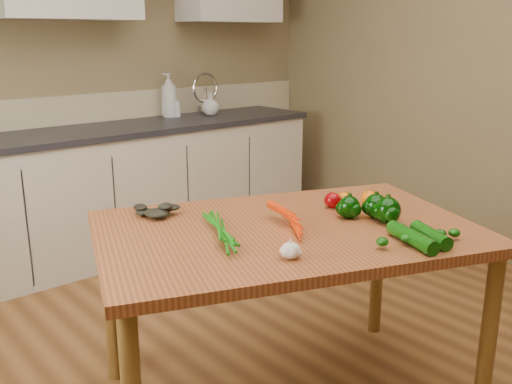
{
  "coord_description": "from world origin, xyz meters",
  "views": [
    {
      "loc": [
        -1.64,
        -1.39,
        1.51
      ],
      "look_at": [
        -0.14,
        0.4,
        0.86
      ],
      "focal_mm": 40.0,
      "sensor_mm": 36.0,
      "label": 1
    }
  ],
  "objects": [
    {
      "name": "room",
      "position": [
        0.0,
        0.17,
        1.25
      ],
      "size": [
        4.04,
        5.04,
        2.64
      ],
      "color": "brown",
      "rests_on": "ground"
    },
    {
      "name": "counter_run",
      "position": [
        0.21,
        2.19,
        0.46
      ],
      "size": [
        2.84,
        0.64,
        1.14
      ],
      "color": "beige",
      "rests_on": "ground"
    },
    {
      "name": "soap_bottle_b",
      "position": [
        0.68,
        2.35,
        0.99
      ],
      "size": [
        0.12,
        0.12,
        0.18
      ],
      "primitive_type": "imported",
      "rotation": [
        0.0,
        0.0,
        2.48
      ],
      "color": "silver",
      "rests_on": "counter_run"
    },
    {
      "name": "carrot_bunch",
      "position": [
        -0.28,
        0.17,
        0.82
      ],
      "size": [
        0.33,
        0.29,
        0.07
      ],
      "primitive_type": null,
      "rotation": [
        0.0,
        0.0,
        -0.37
      ],
      "color": "red",
      "rests_on": "table"
    },
    {
      "name": "zucchini_a",
      "position": [
        0.09,
        -0.31,
        0.81
      ],
      "size": [
        0.13,
        0.2,
        0.05
      ],
      "primitive_type": "cylinder",
      "rotation": [
        1.57,
        0.0,
        -0.41
      ],
      "color": "#094207",
      "rests_on": "table"
    },
    {
      "name": "pepper_b",
      "position": [
        0.17,
        0.01,
        0.83
      ],
      "size": [
        0.1,
        0.1,
        0.1
      ],
      "primitive_type": "sphere",
      "color": "black",
      "rests_on": "table"
    },
    {
      "name": "pepper_c",
      "position": [
        0.15,
        -0.07,
        0.84
      ],
      "size": [
        0.11,
        0.11,
        0.11
      ],
      "primitive_type": "sphere",
      "color": "black",
      "rests_on": "table"
    },
    {
      "name": "soap_bottle_c",
      "position": [
        0.94,
        2.25,
        0.99
      ],
      "size": [
        0.13,
        0.13,
        0.17
      ],
      "primitive_type": "imported",
      "rotation": [
        0.0,
        0.0,
        3.14
      ],
      "color": "silver",
      "rests_on": "counter_run"
    },
    {
      "name": "garlic_bulb",
      "position": [
        -0.4,
        -0.09,
        0.81
      ],
      "size": [
        0.07,
        0.07,
        0.06
      ],
      "primitive_type": "ellipsoid",
      "color": "white",
      "rests_on": "table"
    },
    {
      "name": "tomato_b",
      "position": [
        0.19,
        0.19,
        0.82
      ],
      "size": [
        0.07,
        0.07,
        0.07
      ],
      "primitive_type": "ellipsoid",
      "color": "#D45D05",
      "rests_on": "table"
    },
    {
      "name": "leafy_greens",
      "position": [
        -0.51,
        0.57,
        0.83
      ],
      "size": [
        0.21,
        0.19,
        0.1
      ],
      "primitive_type": null,
      "color": "black",
      "rests_on": "table"
    },
    {
      "name": "pepper_a",
      "position": [
        0.08,
        0.07,
        0.83
      ],
      "size": [
        0.09,
        0.09,
        0.09
      ],
      "primitive_type": "sphere",
      "color": "black",
      "rests_on": "table"
    },
    {
      "name": "soap_bottle_a",
      "position": [
        0.64,
        2.36,
        1.06
      ],
      "size": [
        0.16,
        0.16,
        0.33
      ],
      "primitive_type": "imported",
      "rotation": [
        0.0,
        0.0,
        3.51
      ],
      "color": "silver",
      "rests_on": "counter_run"
    },
    {
      "name": "zucchini_b",
      "position": [
        0.02,
        -0.28,
        0.81
      ],
      "size": [
        0.13,
        0.25,
        0.06
      ],
      "primitive_type": "cylinder",
      "rotation": [
        1.57,
        0.0,
        -0.34
      ],
      "color": "#094207",
      "rests_on": "table"
    },
    {
      "name": "tomato_c",
      "position": [
        0.27,
        0.11,
        0.82
      ],
      "size": [
        0.08,
        0.08,
        0.07
      ],
      "primitive_type": "ellipsoid",
      "color": "#D45D05",
      "rests_on": "table"
    },
    {
      "name": "tomato_a",
      "position": [
        0.13,
        0.21,
        0.82
      ],
      "size": [
        0.07,
        0.07,
        0.07
      ],
      "primitive_type": "ellipsoid",
      "color": "#800206",
      "rests_on": "table"
    },
    {
      "name": "table",
      "position": [
        -0.19,
        0.15,
        0.7
      ],
      "size": [
        1.7,
        1.4,
        0.78
      ],
      "rotation": [
        0.0,
        0.0,
        -0.37
      ],
      "color": "#A1552E",
      "rests_on": "ground"
    }
  ]
}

